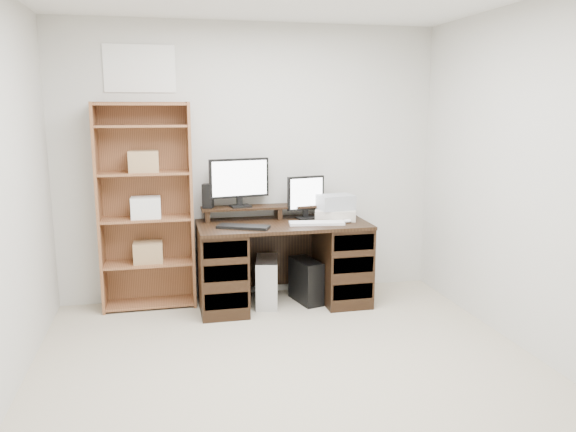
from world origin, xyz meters
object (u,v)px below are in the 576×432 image
object	(u,v)px
monitor_small	(306,196)
printer	(335,214)
desk	(283,262)
tower_black	(306,281)
bookshelf	(146,205)
tower_silver	(267,281)
monitor_wide	(239,180)

from	to	relation	value
monitor_small	printer	bearing A→B (deg)	-30.10
desk	monitor_small	distance (m)	0.64
monitor_small	tower_black	xyz separation A→B (m)	(-0.03, -0.13, -0.77)
monitor_small	bookshelf	world-z (taller)	bookshelf
tower_black	desk	bearing A→B (deg)	166.90
desk	monitor_small	world-z (taller)	monitor_small
desk	tower_silver	world-z (taller)	desk
monitor_wide	tower_silver	size ratio (longest dim) A/B	1.29
tower_black	bookshelf	xyz separation A→B (m)	(-1.39, 0.21, 0.72)
printer	tower_silver	bearing A→B (deg)	-158.88
monitor_small	desk	bearing A→B (deg)	-163.13
tower_silver	monitor_small	bearing A→B (deg)	28.49
monitor_small	tower_silver	size ratio (longest dim) A/B	0.92
tower_black	bookshelf	size ratio (longest dim) A/B	0.23
monitor_wide	tower_black	size ratio (longest dim) A/B	1.30
monitor_wide	desk	bearing A→B (deg)	-41.68
desk	bookshelf	world-z (taller)	bookshelf
tower_silver	desk	bearing A→B (deg)	5.45
monitor_small	bookshelf	distance (m)	1.42
desk	printer	xyz separation A→B (m)	(0.50, 0.05, 0.41)
desk	printer	distance (m)	0.65
desk	bookshelf	distance (m)	1.31
tower_silver	bookshelf	bearing A→B (deg)	-179.23
desk	monitor_wide	world-z (taller)	monitor_wide
tower_black	tower_silver	bearing A→B (deg)	164.28
monitor_small	tower_black	size ratio (longest dim) A/B	0.93
desk	monitor_small	xyz separation A→B (m)	(0.24, 0.13, 0.57)
tower_silver	tower_black	bearing A→B (deg)	9.36
tower_silver	bookshelf	world-z (taller)	bookshelf
tower_black	bookshelf	world-z (taller)	bookshelf
desk	tower_black	size ratio (longest dim) A/B	3.57
tower_black	printer	bearing A→B (deg)	-4.33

